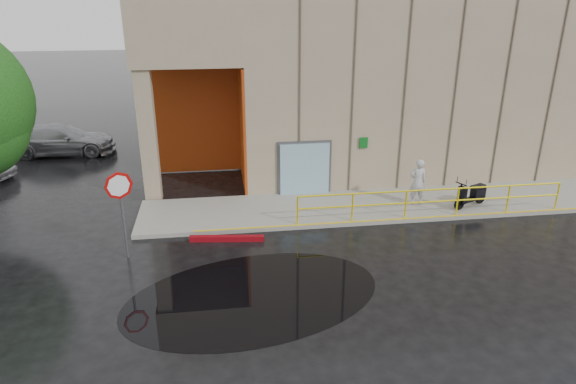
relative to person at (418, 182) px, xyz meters
name	(u,v)px	position (x,y,z in m)	size (l,w,h in m)	color
ground	(331,274)	(-4.14, -4.30, -1.02)	(120.00, 120.00, 0.00)	black
sidewalk	(410,204)	(-0.14, 0.20, -0.94)	(20.00, 3.00, 0.15)	gray
building	(391,67)	(0.96, 6.68, 3.19)	(20.00, 10.17, 8.00)	gray
guardrail	(432,202)	(0.11, -1.15, -0.34)	(9.56, 0.06, 1.03)	yellow
person	(418,182)	(0.00, 0.00, 0.00)	(0.63, 0.42, 1.73)	#B8B8BD
scooter	(472,188)	(1.89, -0.51, -0.16)	(1.62, 1.08, 1.22)	black
stop_sign	(120,197)	(-10.07, -2.48, 0.98)	(0.75, 0.42, 2.76)	#5E5E63
red_curb	(227,238)	(-7.06, -1.80, -0.93)	(2.40, 0.18, 0.18)	maroon
puddle	(253,296)	(-6.45, -5.10, -1.01)	(6.98, 4.29, 0.01)	black
car_c	(61,139)	(-14.81, 8.76, -0.28)	(2.06, 5.07, 1.47)	#999BA0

